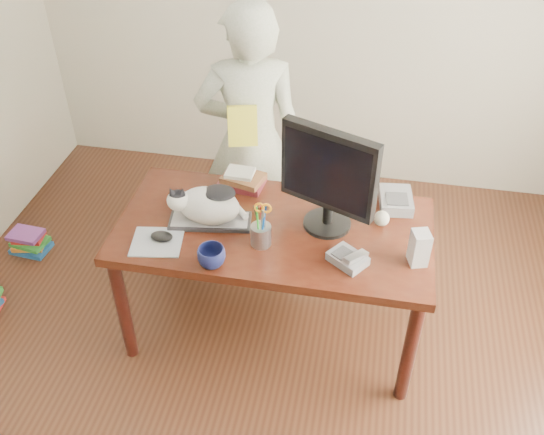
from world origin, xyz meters
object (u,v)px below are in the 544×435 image
at_px(phone, 348,258).
at_px(book_pile_b, 29,242).
at_px(baseball, 382,218).
at_px(person, 250,142).
at_px(pen_cup, 261,233).
at_px(desk, 277,239).
at_px(cat, 206,204).
at_px(calculator, 396,200).
at_px(mouse, 162,236).
at_px(speaker, 419,248).
at_px(coffee_mug, 212,257).
at_px(book_stack, 242,180).
at_px(keyboard, 210,221).
at_px(monitor, 328,176).

bearing_deg(phone, book_pile_b, -158.44).
distance_m(baseball, person, 0.94).
relative_size(pen_cup, phone, 1.19).
bearing_deg(pen_cup, book_pile_b, 163.75).
bearing_deg(phone, desk, -178.69).
bearing_deg(cat, calculator, 11.13).
relative_size(mouse, speaker, 0.68).
height_order(coffee_mug, phone, coffee_mug).
bearing_deg(book_pile_b, cat, -15.48).
bearing_deg(book_pile_b, calculator, -1.21).
bearing_deg(book_stack, person, 103.40).
xyz_separation_m(book_stack, book_pile_b, (-1.48, 0.03, -0.72)).
bearing_deg(calculator, speaker, -81.68).
distance_m(keyboard, pen_cup, 0.32).
bearing_deg(book_stack, coffee_mug, -80.22).
bearing_deg(baseball, person, 147.61).
relative_size(phone, baseball, 2.69).
bearing_deg(monitor, pen_cup, -124.44).
bearing_deg(pen_cup, cat, 160.31).
height_order(desk, book_stack, book_stack).
bearing_deg(person, desk, 100.98).
bearing_deg(book_pile_b, keyboard, -15.20).
bearing_deg(monitor, phone, -37.45).
relative_size(cat, person, 0.24).
relative_size(speaker, person, 0.10).
xyz_separation_m(monitor, calculator, (0.35, 0.25, -0.28)).
xyz_separation_m(desk, mouse, (-0.52, -0.29, 0.17)).
bearing_deg(pen_cup, phone, -7.19).
bearing_deg(pen_cup, desk, 80.47).
relative_size(mouse, baseball, 1.53).
relative_size(cat, speaker, 2.29).
bearing_deg(baseball, monitor, -165.42).
height_order(mouse, baseball, baseball).
bearing_deg(desk, cat, -161.91).
xyz_separation_m(cat, book_stack, (0.10, 0.36, -0.08)).
xyz_separation_m(keyboard, mouse, (-0.20, -0.18, 0.01)).
bearing_deg(keyboard, phone, -21.41).
bearing_deg(monitor, coffee_mug, -119.37).
xyz_separation_m(phone, speaker, (0.32, 0.07, 0.06)).
distance_m(keyboard, mouse, 0.27).
distance_m(keyboard, coffee_mug, 0.32).
xyz_separation_m(pen_cup, calculator, (0.64, 0.44, -0.04)).
bearing_deg(calculator, phone, -119.01).
relative_size(mouse, person, 0.07).
bearing_deg(phone, mouse, -143.26).
bearing_deg(phone, person, 164.63).
distance_m(desk, calculator, 0.66).
distance_m(baseball, book_stack, 0.80).
bearing_deg(mouse, baseball, 8.04).
bearing_deg(book_stack, calculator, 7.85).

